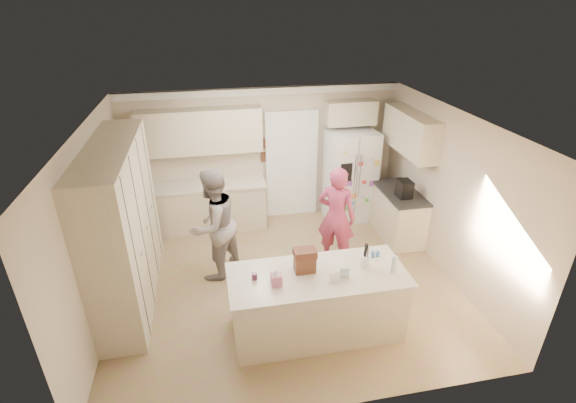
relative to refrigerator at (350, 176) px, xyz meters
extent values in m
cube|color=#927153|center=(-1.64, -1.88, -0.91)|extent=(5.20, 4.60, 0.02)
cube|color=white|center=(-1.64, -1.88, 1.71)|extent=(5.20, 4.60, 0.02)
cube|color=beige|center=(-1.64, 0.43, 0.40)|extent=(5.20, 0.02, 2.60)
cube|color=beige|center=(-1.64, -4.19, 0.40)|extent=(5.20, 0.02, 2.60)
cube|color=beige|center=(-4.25, -1.88, 0.40)|extent=(0.02, 4.60, 2.60)
cube|color=beige|center=(0.97, -1.88, 0.40)|extent=(0.02, 4.60, 2.60)
cube|color=white|center=(-1.64, 0.38, 1.63)|extent=(5.20, 0.08, 0.12)
cube|color=beige|center=(-3.94, -1.68, 0.28)|extent=(0.60, 2.60, 2.35)
cube|color=beige|center=(-2.79, 0.12, -0.46)|extent=(2.20, 0.60, 0.88)
cube|color=beige|center=(-2.79, 0.11, 0.00)|extent=(2.24, 0.63, 0.04)
cube|color=beige|center=(-2.79, 0.24, 1.00)|extent=(2.20, 0.35, 0.80)
cube|color=black|center=(-1.09, 0.40, 0.15)|extent=(0.90, 0.06, 2.10)
cube|color=white|center=(-1.09, 0.36, 0.15)|extent=(1.02, 0.03, 2.22)
cube|color=brown|center=(-1.62, 0.39, 0.65)|extent=(0.15, 0.02, 0.20)
cube|color=brown|center=(-1.62, 0.39, 0.38)|extent=(0.15, 0.02, 0.20)
cube|color=white|center=(0.00, 0.00, 0.00)|extent=(0.94, 0.75, 1.80)
cube|color=gray|center=(0.00, -0.35, 0.00)|extent=(0.02, 0.02, 1.78)
cube|color=black|center=(-0.22, -0.37, 0.25)|extent=(0.22, 0.03, 0.35)
cylinder|color=silver|center=(-0.05, -0.37, 0.15)|extent=(0.02, 0.02, 0.85)
cylinder|color=silver|center=(0.05, -0.37, 0.15)|extent=(0.02, 0.02, 0.85)
cube|color=beige|center=(0.01, 0.24, 1.20)|extent=(0.95, 0.35, 0.45)
cube|color=beige|center=(0.66, -0.88, -0.46)|extent=(0.60, 1.20, 0.88)
cube|color=#2D2B28|center=(0.65, -0.88, 0.00)|extent=(0.63, 1.24, 0.04)
cube|color=beige|center=(0.78, -0.68, 1.05)|extent=(0.35, 1.50, 0.70)
cube|color=black|center=(0.61, -1.08, 0.17)|extent=(0.22, 0.28, 0.30)
cube|color=beige|center=(-1.44, -2.98, -0.46)|extent=(2.20, 0.90, 0.88)
cube|color=beige|center=(-1.44, -2.98, 0.00)|extent=(2.28, 0.96, 0.05)
cylinder|color=white|center=(-0.79, -2.93, 0.10)|extent=(0.13, 0.13, 0.15)
cube|color=#C66690|center=(-1.99, -3.08, 0.10)|extent=(0.13, 0.13, 0.14)
cone|color=white|center=(-1.99, -3.08, 0.20)|extent=(0.08, 0.08, 0.08)
cube|color=brown|center=(-1.59, -2.88, 0.14)|extent=(0.26, 0.18, 0.22)
cube|color=#592D1E|center=(-1.59, -2.88, 0.30)|extent=(0.28, 0.20, 0.10)
cylinder|color=#59263F|center=(-2.24, -2.93, 0.07)|extent=(0.07, 0.07, 0.09)
cube|color=white|center=(-1.29, -3.18, 0.11)|extent=(0.12, 0.06, 0.16)
cube|color=silver|center=(-1.14, -3.13, 0.11)|extent=(0.12, 0.05, 0.16)
cylinder|color=silver|center=(-0.49, -3.13, 0.14)|extent=(0.07, 0.07, 0.24)
cylinder|color=teal|center=(-0.62, -2.76, 0.07)|extent=(0.05, 0.05, 0.09)
cylinder|color=teal|center=(-0.55, -2.76, 0.07)|extent=(0.05, 0.05, 0.09)
imported|color=#9C9893|center=(-2.70, -1.44, 0.01)|extent=(1.12, 1.11, 1.83)
imported|color=#C13E4D|center=(-0.73, -1.47, -0.04)|extent=(0.75, 0.68, 1.72)
camera|label=1|loc=(-2.65, -7.13, 3.20)|focal=26.00mm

